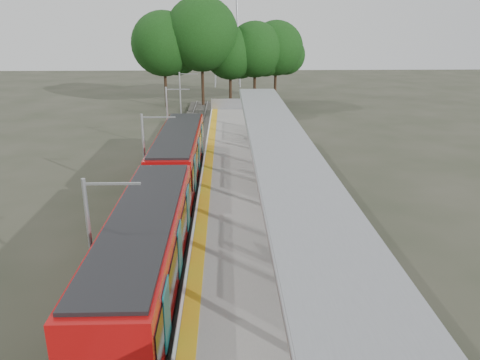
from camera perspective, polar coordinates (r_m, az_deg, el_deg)
name	(u,v)px	position (r m, az deg, el deg)	size (l,w,h in m)	color
trackbed	(177,191)	(30.68, -7.65, -1.38)	(3.00, 70.00, 0.24)	#59544C
platform	(246,185)	(30.41, 0.78, -0.63)	(6.00, 50.00, 1.00)	gray
tactile_strip	(207,178)	(30.24, -4.05, 0.24)	(0.60, 50.00, 0.02)	gold
end_fence	(237,104)	(54.36, -0.34, 9.27)	(6.00, 0.10, 1.20)	#9EA0A5
train	(167,190)	(25.37, -8.93, -1.17)	(2.74, 27.60, 3.62)	black
canopy	(279,144)	(25.81, 4.75, 4.34)	(3.27, 38.00, 3.66)	#9EA0A5
tree_cluster	(218,44)	(62.34, -2.64, 16.28)	(22.20, 11.95, 13.67)	#382316
catenary_masts	(146,154)	(29.13, -11.44, 3.08)	(2.08, 48.16, 5.40)	#9EA0A5
bench_near	(317,258)	(19.27, 9.41, -9.40)	(0.93, 1.73, 1.13)	navy
bench_mid	(294,188)	(26.99, 6.66, -1.03)	(0.72, 1.51, 0.99)	navy
bench_far	(268,137)	(38.97, 3.45, 5.29)	(0.56, 1.49, 1.00)	navy
info_pillar_near	(305,257)	(18.86, 7.91, -9.33)	(0.41, 0.41, 1.81)	beige
info_pillar_far	(261,171)	(29.09, 2.63, 1.05)	(0.39, 0.39, 1.75)	beige
litter_bin	(267,171)	(30.25, 3.32, 1.14)	(0.45, 0.45, 0.91)	#9EA0A5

